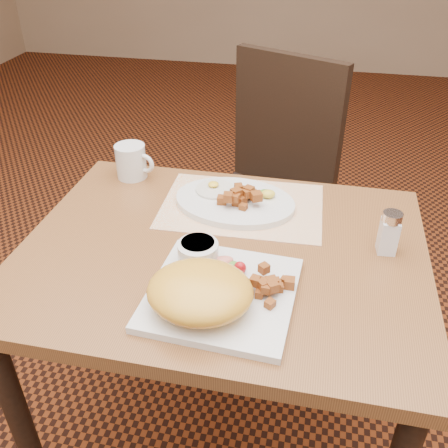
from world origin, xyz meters
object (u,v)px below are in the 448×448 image
at_px(plate_square, 222,294).
at_px(salt_shaker, 389,232).
at_px(coffee_mug, 132,161).
at_px(chair_far, 268,182).
at_px(plate_oval, 235,202).
at_px(table, 222,286).

bearing_deg(plate_square, salt_shaker, 34.49).
distance_m(salt_shaker, coffee_mug, 0.70).
xyz_separation_m(chair_far, plate_square, (0.02, -0.86, 0.22)).
xyz_separation_m(plate_oval, coffee_mug, (-0.31, 0.09, 0.04)).
bearing_deg(chair_far, coffee_mug, 76.67).
bearing_deg(salt_shaker, table, -169.80).
height_order(plate_square, coffee_mug, coffee_mug).
relative_size(plate_square, salt_shaker, 2.80).
relative_size(table, chair_far, 0.93).
bearing_deg(chair_far, salt_shaker, 142.04).
xyz_separation_m(table, coffee_mug, (-0.31, 0.28, 0.16)).
bearing_deg(plate_oval, table, -87.94).
distance_m(chair_far, plate_oval, 0.57).
xyz_separation_m(plate_square, plate_oval, (-0.04, 0.34, 0.00)).
relative_size(chair_far, salt_shaker, 9.70).
bearing_deg(plate_square, table, 102.09).
bearing_deg(chair_far, plate_oval, 111.75).
bearing_deg(salt_shaker, plate_oval, 161.57).
height_order(chair_far, salt_shaker, chair_far).
bearing_deg(salt_shaker, plate_square, -145.51).
distance_m(plate_square, salt_shaker, 0.39).
xyz_separation_m(plate_square, salt_shaker, (0.32, 0.22, 0.04)).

